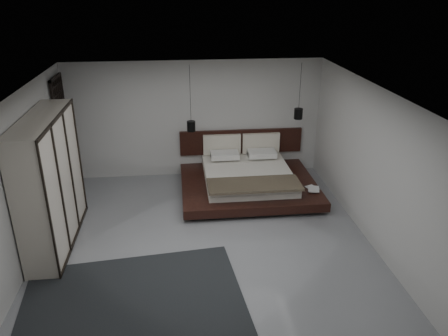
{
  "coord_description": "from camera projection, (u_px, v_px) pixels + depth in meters",
  "views": [
    {
      "loc": [
        -0.42,
        -7.04,
        4.42
      ],
      "look_at": [
        0.49,
        1.2,
        0.88
      ],
      "focal_mm": 35.0,
      "sensor_mm": 36.0,
      "label": 1
    }
  ],
  "objects": [
    {
      "name": "wall_left",
      "position": [
        27.0,
        176.0,
        7.36
      ],
      "size": [
        0.0,
        6.0,
        6.0
      ],
      "primitive_type": "plane",
      "rotation": [
        1.57,
        0.0,
        1.57
      ],
      "color": "#B5B5B3",
      "rests_on": "floor"
    },
    {
      "name": "pendant_left",
      "position": [
        191.0,
        126.0,
        9.82
      ],
      "size": [
        0.19,
        0.19,
        1.49
      ],
      "color": "black",
      "rests_on": "ceiling"
    },
    {
      "name": "pendant_right",
      "position": [
        298.0,
        114.0,
        9.98
      ],
      "size": [
        0.2,
        0.2,
        1.28
      ],
      "color": "black",
      "rests_on": "ceiling"
    },
    {
      "name": "wardrobe",
      "position": [
        50.0,
        182.0,
        7.64
      ],
      "size": [
        0.57,
        2.43,
        2.38
      ],
      "color": "beige",
      "rests_on": "floor"
    },
    {
      "name": "wall_right",
      "position": [
        368.0,
        162.0,
        7.96
      ],
      "size": [
        0.0,
        6.0,
        6.0
      ],
      "primitive_type": "plane",
      "rotation": [
        1.57,
        0.0,
        -1.57
      ],
      "color": "#B5B5B3",
      "rests_on": "floor"
    },
    {
      "name": "wall_back",
      "position": [
        196.0,
        119.0,
        10.4
      ],
      "size": [
        6.0,
        0.0,
        6.0
      ],
      "primitive_type": "plane",
      "rotation": [
        1.57,
        0.0,
        0.0
      ],
      "color": "#B5B5B3",
      "rests_on": "floor"
    },
    {
      "name": "bed",
      "position": [
        247.0,
        178.0,
        9.94
      ],
      "size": [
        2.99,
        2.48,
        1.11
      ],
      "color": "black",
      "rests_on": "floor"
    },
    {
      "name": "wall_front",
      "position": [
        222.0,
        273.0,
        4.92
      ],
      "size": [
        6.0,
        0.0,
        6.0
      ],
      "primitive_type": "plane",
      "rotation": [
        -1.57,
        0.0,
        0.0
      ],
      "color": "#B5B5B3",
      "rests_on": "floor"
    },
    {
      "name": "book_lower",
      "position": [
        309.0,
        189.0,
        9.44
      ],
      "size": [
        0.3,
        0.34,
        0.03
      ],
      "primitive_type": "imported",
      "rotation": [
        0.0,
        0.0,
        0.42
      ],
      "color": "#99724C",
      "rests_on": "bed"
    },
    {
      "name": "floor",
      "position": [
        205.0,
        237.0,
        8.21
      ],
      "size": [
        6.0,
        6.0,
        0.0
      ],
      "primitive_type": "plane",
      "color": "gray",
      "rests_on": "ground"
    },
    {
      "name": "rug",
      "position": [
        133.0,
        302.0,
        6.53
      ],
      "size": [
        3.49,
        2.65,
        0.01
      ],
      "primitive_type": "cube",
      "rotation": [
        0.0,
        0.0,
        0.1
      ],
      "color": "black",
      "rests_on": "floor"
    },
    {
      "name": "book_upper",
      "position": [
        308.0,
        189.0,
        9.4
      ],
      "size": [
        0.31,
        0.37,
        0.02
      ],
      "primitive_type": "imported",
      "rotation": [
        0.0,
        0.0,
        -0.28
      ],
      "color": "#99724C",
      "rests_on": "book_lower"
    },
    {
      "name": "ceiling",
      "position": [
        203.0,
        90.0,
        7.11
      ],
      "size": [
        6.0,
        6.0,
        0.0
      ],
      "primitive_type": "plane",
      "rotation": [
        3.14,
        0.0,
        0.0
      ],
      "color": "white",
      "rests_on": "wall_back"
    },
    {
      "name": "lattice_screen",
      "position": [
        64.0,
        135.0,
        9.64
      ],
      "size": [
        0.05,
        0.9,
        2.6
      ],
      "primitive_type": "cube",
      "color": "black",
      "rests_on": "floor"
    }
  ]
}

